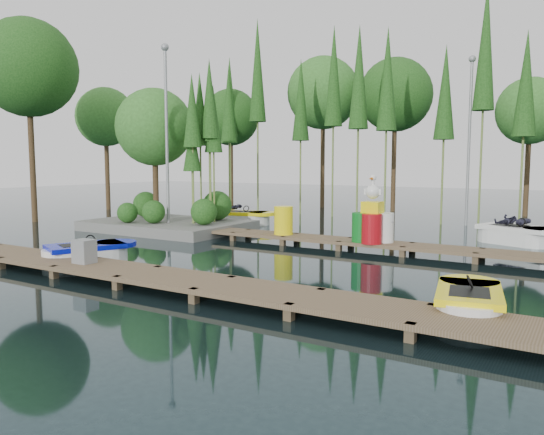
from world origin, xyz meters
The scene contains 15 objects.
ground_plane centered at (0.00, 0.00, 0.00)m, with size 90.00×90.00×0.00m, color #1B2F33.
near_dock centered at (0.00, -4.50, 0.23)m, with size 18.00×1.50×0.50m.
far_dock centered at (1.00, 2.50, 0.23)m, with size 15.00×1.20×0.50m.
island centered at (-6.30, 3.29, 3.18)m, with size 6.20×4.20×6.75m.
tree_screen centered at (-2.04, 10.60, 6.12)m, with size 34.42×18.53×10.31m.
lamp_island centered at (-5.50, 2.50, 4.26)m, with size 0.30×0.30×7.25m.
lamp_rear centered at (4.00, 11.00, 4.26)m, with size 0.30×0.30×7.25m.
boat_blue centered at (-3.01, -3.43, 0.25)m, with size 2.07×2.78×0.85m.
boat_yellow_near centered at (6.94, -3.26, 0.24)m, with size 1.54×2.59×0.82m.
boat_yellow_far centered at (-4.52, 6.31, 0.29)m, with size 2.93×1.83×1.36m.
boat_white_far centered at (6.59, 6.43, 0.31)m, with size 3.20×2.28×1.38m.
utility_cabinet centered at (-1.82, -4.50, 0.59)m, with size 0.47×0.40×0.58m, color gray.
yellow_barrel centered at (-0.26, 2.50, 0.78)m, with size 0.64×0.64×0.96m, color #FFE90D.
drum_cluster centered at (2.98, 2.34, 0.91)m, with size 1.21×1.11×2.08m.
seagull_post centered at (3.35, 2.50, 0.81)m, with size 0.47×0.25×0.75m.
Camera 1 is at (8.77, -12.99, 2.76)m, focal length 35.00 mm.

